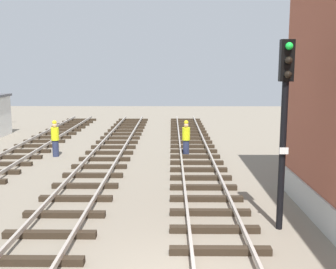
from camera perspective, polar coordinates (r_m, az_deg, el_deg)
signal_mast at (r=11.45m, az=15.97°, el=2.91°), size 0.36×0.40×5.24m
track_worker_foreground at (r=21.56m, az=-15.51°, el=-0.56°), size 0.40×0.40×1.87m
track_worker_distant at (r=20.83m, az=2.55°, el=-0.56°), size 0.40×0.40×1.87m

